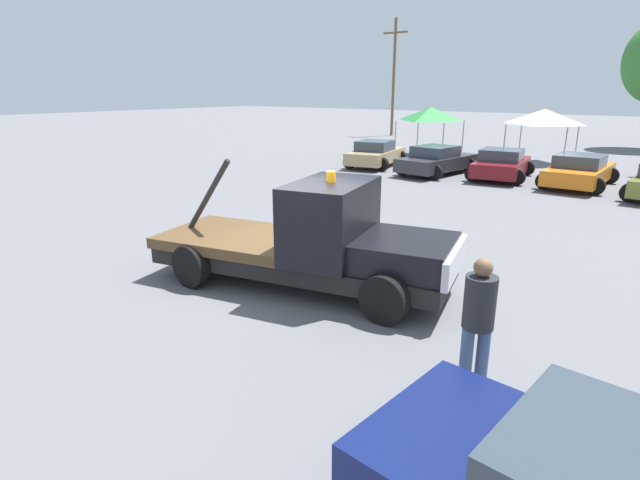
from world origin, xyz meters
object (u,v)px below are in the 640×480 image
(parked_car_tan, at_px, (376,154))
(utility_pole, at_px, (394,75))
(parked_car_maroon, at_px, (501,164))
(tow_truck, at_px, (317,243))
(person_near_truck, at_px, (478,315))
(canopy_tent_green, at_px, (431,114))
(parked_car_orange, at_px, (579,171))
(canopy_tent_white, at_px, (544,117))
(parked_car_charcoal, at_px, (437,160))

(parked_car_tan, relative_size, utility_pole, 0.48)
(parked_car_maroon, bearing_deg, tow_truck, 177.03)
(person_near_truck, height_order, parked_car_maroon, person_near_truck)
(canopy_tent_green, bearing_deg, utility_pole, 128.28)
(tow_truck, relative_size, parked_car_orange, 1.40)
(parked_car_tan, xyz_separation_m, parked_car_maroon, (6.42, 0.11, 0.00))
(parked_car_tan, xyz_separation_m, utility_pole, (-8.00, 16.37, 4.33))
(tow_truck, distance_m, canopy_tent_white, 21.52)
(parked_car_charcoal, relative_size, canopy_tent_white, 1.52)
(parked_car_orange, distance_m, utility_pole, 24.37)
(parked_car_tan, distance_m, parked_car_orange, 9.60)
(person_near_truck, bearing_deg, canopy_tent_white, -31.53)
(person_near_truck, relative_size, canopy_tent_green, 0.60)
(canopy_tent_white, distance_m, utility_pole, 17.85)
(canopy_tent_green, relative_size, utility_pole, 0.33)
(parked_car_maroon, height_order, canopy_tent_white, canopy_tent_white)
(utility_pole, bearing_deg, canopy_tent_white, -34.54)
(tow_truck, relative_size, person_near_truck, 3.49)
(parked_car_tan, relative_size, parked_car_orange, 0.98)
(tow_truck, height_order, parked_car_charcoal, tow_truck)
(parked_car_charcoal, bearing_deg, parked_car_orange, -76.53)
(person_near_truck, distance_m, parked_car_tan, 20.19)
(person_near_truck, distance_m, utility_pole, 38.52)
(parked_car_tan, xyz_separation_m, parked_car_charcoal, (3.58, -0.46, 0.00))
(tow_truck, distance_m, canopy_tent_green, 22.22)
(parked_car_tan, distance_m, utility_pole, 18.73)
(parked_car_charcoal, height_order, canopy_tent_white, canopy_tent_white)
(parked_car_orange, bearing_deg, parked_car_maroon, 91.38)
(parked_car_maroon, distance_m, utility_pole, 22.17)
(canopy_tent_green, bearing_deg, person_near_truck, -64.00)
(parked_car_maroon, xyz_separation_m, utility_pole, (-14.42, 16.26, 4.33))
(tow_truck, height_order, canopy_tent_green, canopy_tent_green)
(parked_car_charcoal, distance_m, parked_car_orange, 6.05)
(parked_car_tan, relative_size, parked_car_maroon, 1.03)
(person_near_truck, height_order, parked_car_charcoal, person_near_truck)
(tow_truck, height_order, utility_pole, utility_pole)
(parked_car_tan, bearing_deg, tow_truck, -163.11)
(person_near_truck, height_order, utility_pole, utility_pole)
(tow_truck, xyz_separation_m, parked_car_charcoal, (-3.90, 14.64, -0.29))
(person_near_truck, distance_m, canopy_tent_white, 23.60)
(tow_truck, bearing_deg, canopy_tent_white, 80.10)
(parked_car_maroon, height_order, utility_pole, utility_pole)
(parked_car_charcoal, relative_size, canopy_tent_green, 1.51)
(parked_car_maroon, height_order, canopy_tent_green, canopy_tent_green)
(tow_truck, relative_size, canopy_tent_white, 2.11)
(tow_truck, bearing_deg, parked_car_charcoal, 92.56)
(tow_truck, height_order, person_near_truck, tow_truck)
(canopy_tent_white, bearing_deg, canopy_tent_green, -175.67)
(person_near_truck, relative_size, parked_car_maroon, 0.42)
(parked_car_tan, height_order, parked_car_charcoal, same)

